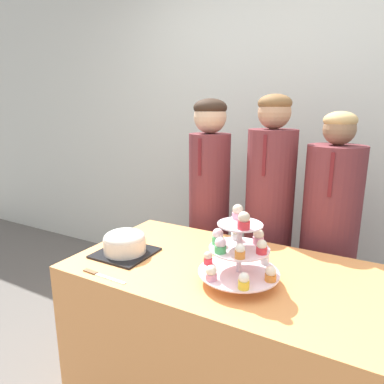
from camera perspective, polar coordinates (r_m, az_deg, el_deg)
The scene contains 8 objects.
wall_back at distance 2.64m, azimuth 17.03°, elevation 11.25°, with size 9.00×0.06×2.70m.
table at distance 1.76m, azimuth 4.44°, elevation -23.36°, with size 1.32×0.75×0.76m.
round_cake at distance 1.68m, azimuth -11.15°, elevation -8.24°, with size 0.26×0.26×0.12m.
cake_knife at distance 1.54m, azimuth -15.49°, elevation -13.07°, with size 0.23×0.03×0.01m.
cupcake_stand at distance 1.37m, azimuth 7.76°, elevation -9.72°, with size 0.32×0.32×0.32m.
student_0 at distance 2.23m, azimuth 2.83°, elevation -4.45°, with size 0.26×0.26×1.50m.
student_1 at distance 2.10m, azimuth 12.51°, elevation -6.32°, with size 0.28×0.28×1.52m.
student_2 at distance 2.06m, azimuth 21.59°, elevation -9.17°, with size 0.30×0.30×1.43m.
Camera 1 is at (0.57, -0.91, 1.44)m, focal length 32.00 mm.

